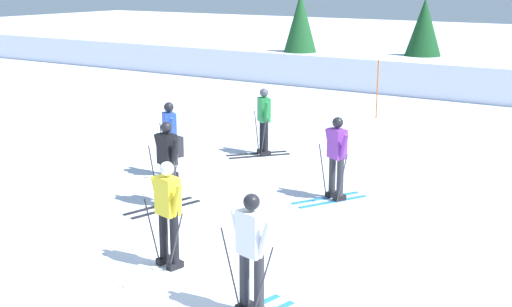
% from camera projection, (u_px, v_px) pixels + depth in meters
% --- Properties ---
extents(ground_plane, '(120.00, 120.00, 0.00)m').
position_uv_depth(ground_plane, '(228.00, 256.00, 11.29)').
color(ground_plane, silver).
extents(skier_yellow, '(0.98, 1.64, 1.71)m').
position_uv_depth(skier_yellow, '(168.00, 212.00, 10.63)').
color(skier_yellow, silver).
rests_on(skier_yellow, ground).
extents(skier_purple, '(1.10, 1.58, 1.71)m').
position_uv_depth(skier_purple, '(336.00, 156.00, 13.93)').
color(skier_purple, '#237AC6').
rests_on(skier_purple, ground).
extents(skier_green, '(1.32, 1.46, 1.71)m').
position_uv_depth(skier_green, '(264.00, 120.00, 17.44)').
color(skier_green, black).
rests_on(skier_green, ground).
extents(skier_white, '(0.98, 1.64, 1.71)m').
position_uv_depth(skier_white, '(251.00, 251.00, 9.10)').
color(skier_white, '#237AC6').
rests_on(skier_white, ground).
extents(skier_black, '(0.98, 1.64, 1.71)m').
position_uv_depth(skier_black, '(168.00, 160.00, 13.49)').
color(skier_black, black).
rests_on(skier_black, ground).
extents(skier_blue, '(1.24, 1.51, 1.71)m').
position_uv_depth(skier_blue, '(169.00, 137.00, 15.54)').
color(skier_blue, silver).
rests_on(skier_blue, ground).
extents(trail_marker_pole, '(0.04, 0.04, 1.86)m').
position_uv_depth(trail_marker_pole, '(377.00, 89.00, 21.99)').
color(trail_marker_pole, '#C65614').
rests_on(trail_marker_pole, ground).
extents(conifer_far_left, '(1.70, 1.70, 3.81)m').
position_uv_depth(conifer_far_left, '(300.00, 29.00, 29.10)').
color(conifer_far_left, '#513823').
rests_on(conifer_far_left, ground).
extents(conifer_far_right, '(1.84, 1.84, 3.60)m').
position_uv_depth(conifer_far_right, '(424.00, 35.00, 27.73)').
color(conifer_far_right, '#513823').
rests_on(conifer_far_right, ground).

